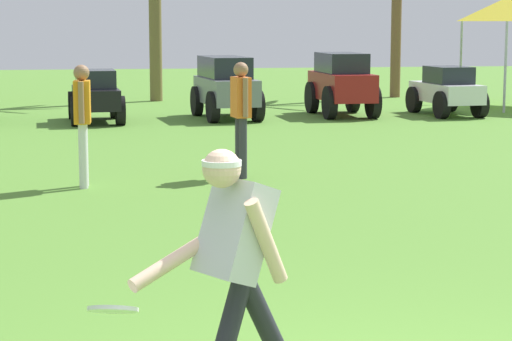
# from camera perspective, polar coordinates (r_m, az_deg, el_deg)

# --- Properties ---
(frisbee_thrower) EXTENTS (1.07, 0.57, 1.43)m
(frisbee_thrower) POSITION_cam_1_polar(r_m,az_deg,el_deg) (5.47, -1.18, -5.21)
(frisbee_thrower) COLOR #23232D
(frisbee_thrower) RESTS_ON ground_plane
(frisbee_in_flight) EXTENTS (0.32, 0.31, 0.12)m
(frisbee_in_flight) POSITION_cam_1_polar(r_m,az_deg,el_deg) (5.30, -8.18, -7.86)
(frisbee_in_flight) COLOR white
(teammate_midfield) EXTENTS (0.22, 0.49, 1.56)m
(teammate_midfield) POSITION_cam_1_polar(r_m,az_deg,el_deg) (12.80, -9.89, 3.21)
(teammate_midfield) COLOR silver
(teammate_midfield) RESTS_ON ground_plane
(teammate_deep) EXTENTS (0.25, 0.50, 1.56)m
(teammate_deep) POSITION_cam_1_polar(r_m,az_deg,el_deg) (13.41, -0.87, 3.57)
(teammate_deep) COLOR #33333D
(teammate_deep) RESTS_ON ground_plane
(parked_car_slot_b) EXTENTS (1.19, 2.24, 1.10)m
(parked_car_slot_b) POSITION_cam_1_polar(r_m,az_deg,el_deg) (21.19, -9.16, 4.27)
(parked_car_slot_b) COLOR black
(parked_car_slot_b) RESTS_ON ground_plane
(parked_car_slot_c) EXTENTS (1.36, 2.48, 1.34)m
(parked_car_slot_c) POSITION_cam_1_polar(r_m,az_deg,el_deg) (21.74, -1.75, 4.89)
(parked_car_slot_c) COLOR slate
(parked_car_slot_c) RESTS_ON ground_plane
(parked_car_slot_d) EXTENTS (1.23, 2.38, 1.40)m
(parked_car_slot_d) POSITION_cam_1_polar(r_m,az_deg,el_deg) (22.46, 4.92, 5.03)
(parked_car_slot_d) COLOR maroon
(parked_car_slot_d) RESTS_ON ground_plane
(parked_car_slot_e) EXTENTS (1.25, 2.26, 1.10)m
(parked_car_slot_e) POSITION_cam_1_polar(r_m,az_deg,el_deg) (22.89, 10.84, 4.53)
(parked_car_slot_e) COLOR silver
(parked_car_slot_e) RESTS_ON ground_plane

